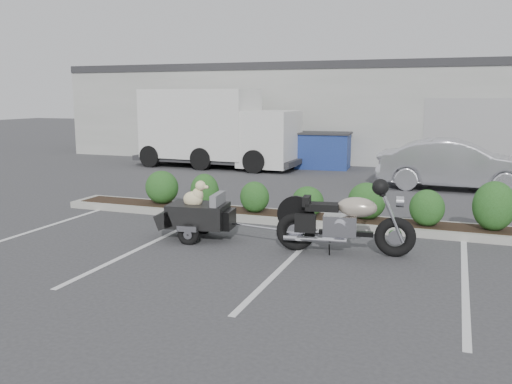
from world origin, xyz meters
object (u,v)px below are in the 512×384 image
(pet_trailer, at_px, (197,214))
(delivery_truck, at_px, (217,130))
(sedan, at_px, (457,165))
(motorcycle, at_px, (344,223))
(dumpster, at_px, (323,150))

(pet_trailer, bearing_deg, delivery_truck, 104.87)
(sedan, relative_size, delivery_truck, 0.68)
(motorcycle, xyz_separation_m, pet_trailer, (-2.79, 0.02, -0.07))
(dumpster, bearing_deg, delivery_truck, -168.95)
(motorcycle, distance_m, delivery_truck, 11.92)
(pet_trailer, distance_m, dumpster, 10.81)
(motorcycle, relative_size, sedan, 0.54)
(dumpster, bearing_deg, motorcycle, -79.19)
(delivery_truck, bearing_deg, sedan, -12.44)
(dumpster, xyz_separation_m, delivery_truck, (-3.84, -1.06, 0.72))
(sedan, distance_m, dumpster, 5.76)
(sedan, relative_size, dumpster, 2.05)
(pet_trailer, relative_size, dumpster, 0.90)
(motorcycle, height_order, delivery_truck, delivery_truck)
(pet_trailer, distance_m, sedan, 8.77)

